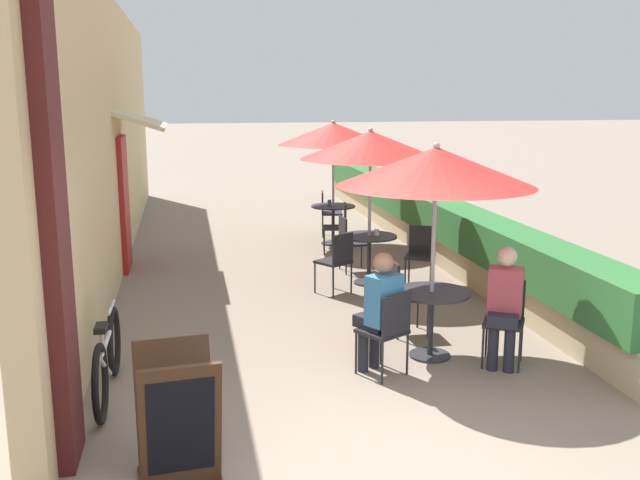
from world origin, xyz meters
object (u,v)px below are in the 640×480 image
seated_patron_near_back (380,307)px  coffee_cup_mid (377,232)px  cafe_chair_near_left (505,315)px  patio_umbrella_mid (371,145)px  cafe_chair_far_left (339,224)px  cafe_chair_far_right (328,210)px  patio_table_far (333,216)px  cafe_chair_mid_right (421,251)px  seated_patron_near_left (505,302)px  menu_board (178,417)px  bicycle_leaning (108,359)px  cafe_chair_near_back (388,327)px  cafe_chair_mid_left (337,258)px  cafe_chair_mid_back (349,239)px  coffee_cup_far (329,202)px  patio_table_mid (369,248)px  patio_umbrella_near (436,167)px  patio_table_near (431,308)px  cafe_chair_near_right (402,291)px  patio_umbrella_far (333,134)px

seated_patron_near_back → coffee_cup_mid: (0.87, 3.33, 0.08)m
cafe_chair_near_left → patio_umbrella_mid: (-0.58, 3.29, 1.51)m
cafe_chair_far_left → cafe_chair_far_right: bearing=5.8°
patio_table_far → cafe_chair_mid_right: bearing=-78.0°
seated_patron_near_left → patio_umbrella_mid: bearing=-51.8°
seated_patron_near_left → menu_board: size_ratio=1.26×
seated_patron_near_back → patio_table_far: (0.81, 6.15, -0.15)m
bicycle_leaning → cafe_chair_near_back: bearing=0.3°
bicycle_leaning → cafe_chair_mid_left: bearing=47.4°
cafe_chair_mid_back → coffee_cup_far: 2.20m
cafe_chair_mid_right → bicycle_leaning: bearing=64.2°
cafe_chair_mid_left → coffee_cup_far: cafe_chair_mid_left is taller
patio_table_mid → cafe_chair_mid_back: bearing=99.4°
cafe_chair_mid_right → coffee_cup_mid: size_ratio=9.67×
patio_umbrella_near → patio_table_mid: 3.35m
cafe_chair_near_left → cafe_chair_far_right: same height
cafe_chair_mid_right → cafe_chair_mid_left: bearing=35.8°
patio_table_near → patio_table_far: same height
cafe_chair_near_right → patio_table_far: (0.24, 5.05, 0.02)m
seated_patron_near_back → coffee_cup_far: bearing=52.3°
cafe_chair_mid_back → cafe_chair_far_right: 2.82m
cafe_chair_mid_back → cafe_chair_far_left: bearing=171.4°
coffee_cup_mid → coffee_cup_far: size_ratio=1.00×
cafe_chair_near_left → bicycle_leaning: cafe_chair_near_left is taller
cafe_chair_near_back → seated_patron_near_back: seated_patron_near_back is taller
cafe_chair_near_right → seated_patron_near_back: size_ratio=0.70×
seated_patron_near_back → cafe_chair_near_right: bearing=31.6°
cafe_chair_mid_right → coffee_cup_far: bearing=-51.1°
cafe_chair_near_back → cafe_chair_near_right: bearing=35.8°
cafe_chair_mid_left → cafe_chair_mid_right: size_ratio=1.00×
cafe_chair_near_right → cafe_chair_far_right: size_ratio=1.00×
cafe_chair_mid_back → bicycle_leaning: (-3.24, -4.15, -0.15)m
seated_patron_near_back → bicycle_leaning: bearing=150.9°
cafe_chair_near_right → cafe_chair_mid_right: bearing=155.1°
cafe_chair_near_right → cafe_chair_far_left: same height
patio_table_mid → patio_umbrella_near: bearing=-92.0°
patio_table_mid → cafe_chair_mid_right: 0.75m
patio_table_near → patio_table_mid: same height
cafe_chair_mid_left → cafe_chair_mid_back: bearing=35.8°
seated_patron_near_left → cafe_chair_far_left: bearing=-55.1°
patio_table_far → patio_umbrella_far: size_ratio=0.36×
cafe_chair_mid_right → cafe_chair_far_right: bearing=-54.6°
cafe_chair_far_right → cafe_chair_far_left: bearing=5.8°
patio_umbrella_far → seated_patron_near_back: bearing=-97.5°
cafe_chair_near_right → patio_table_far: bearing=176.6°
cafe_chair_far_right → bicycle_leaning: (-3.47, -6.97, -0.15)m
cafe_chair_mid_left → cafe_chair_far_right: 4.09m
patio_table_near → seated_patron_near_back: seated_patron_near_back is taller
patio_table_near → seated_patron_near_back: 0.76m
seated_patron_near_left → cafe_chair_mid_right: seated_patron_near_left is taller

